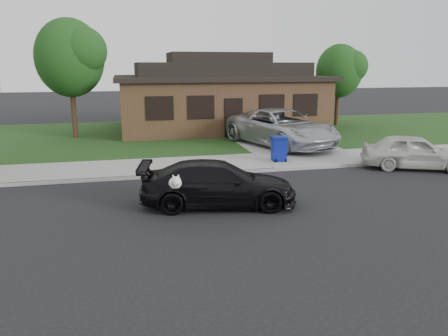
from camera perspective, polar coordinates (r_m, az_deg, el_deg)
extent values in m
plane|color=black|center=(12.95, -3.93, -4.91)|extent=(120.00, 120.00, 0.00)
cube|color=gray|center=(17.72, -6.54, 0.24)|extent=(60.00, 3.00, 0.12)
cube|color=gray|center=(16.27, -5.92, -0.93)|extent=(60.00, 0.12, 0.12)
cube|color=#193814|center=(25.54, -8.66, 4.21)|extent=(60.00, 13.00, 0.13)
cube|color=gray|center=(23.86, 6.49, 3.65)|extent=(4.50, 13.00, 0.14)
imported|color=black|center=(12.75, -0.77, -2.07)|extent=(4.80, 2.62, 1.32)
ellipsoid|color=white|center=(11.70, -6.39, -1.96)|extent=(0.34, 0.40, 0.30)
sphere|color=white|center=(11.45, -6.27, -1.77)|extent=(0.26, 0.26, 0.26)
cube|color=white|center=(11.35, -6.19, -2.15)|extent=(0.09, 0.12, 0.08)
sphere|color=black|center=(11.29, -6.15, -2.23)|extent=(0.04, 0.04, 0.04)
cone|color=white|center=(11.46, -6.64, -1.07)|extent=(0.11, 0.11, 0.14)
cone|color=white|center=(11.48, -5.99, -1.04)|extent=(0.11, 0.11, 0.14)
imported|color=#B3B7BB|center=(21.79, 7.49, 5.27)|extent=(4.84, 7.03, 1.78)
imported|color=beige|center=(18.90, 23.62, 1.96)|extent=(4.33, 3.07, 1.37)
cube|color=navy|center=(18.32, 7.19, 2.33)|extent=(0.64, 0.64, 0.93)
cube|color=navy|center=(18.23, 7.24, 3.93)|extent=(0.70, 0.70, 0.10)
cylinder|color=black|center=(18.07, 6.85, 0.92)|extent=(0.07, 0.15, 0.14)
cylinder|color=black|center=(18.21, 8.07, 0.98)|extent=(0.07, 0.15, 0.14)
cube|color=#422B1C|center=(27.90, -0.81, 8.36)|extent=(12.00, 8.00, 3.00)
cube|color=black|center=(27.80, -0.82, 11.70)|extent=(12.60, 8.60, 0.25)
cube|color=black|center=(27.79, -0.83, 12.78)|extent=(10.00, 6.50, 0.80)
cube|color=black|center=(27.80, -0.83, 14.22)|extent=(6.00, 3.50, 0.60)
cube|color=black|center=(24.04, 1.25, 6.60)|extent=(1.00, 0.06, 2.10)
cube|color=black|center=(23.31, -8.40, 7.73)|extent=(1.30, 0.05, 1.10)
cube|color=black|center=(23.60, -3.02, 7.92)|extent=(1.30, 0.05, 1.10)
cube|color=black|center=(24.61, 6.28, 8.08)|extent=(1.30, 0.05, 1.10)
cube|color=black|center=(25.34, 10.59, 8.09)|extent=(1.30, 0.05, 1.10)
cylinder|color=#332114|center=(25.43, -18.98, 6.56)|extent=(0.28, 0.28, 2.48)
ellipsoid|color=#143811|center=(25.29, -19.51, 13.40)|extent=(3.60, 3.60, 4.14)
sphere|color=#26591E|center=(24.69, -18.00, 14.37)|extent=(2.52, 2.52, 2.52)
cylinder|color=#332114|center=(30.21, 14.52, 7.39)|extent=(0.28, 0.28, 2.03)
ellipsoid|color=#143811|center=(30.07, 14.81, 12.16)|extent=(3.00, 3.00, 3.45)
sphere|color=#26591E|center=(29.96, 16.29, 12.64)|extent=(2.10, 2.10, 2.10)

